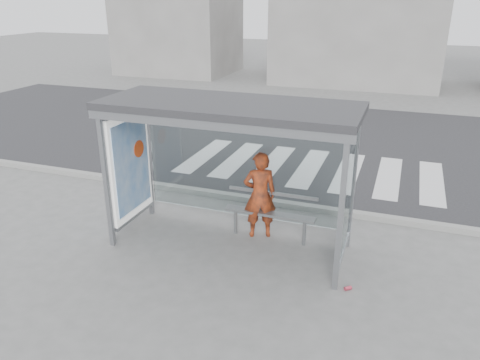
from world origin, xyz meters
name	(u,v)px	position (x,y,z in m)	size (l,w,h in m)	color
ground	(230,245)	(0.00, 0.00, 0.00)	(80.00, 80.00, 0.00)	#626260
road	(310,140)	(0.00, 7.00, 0.00)	(30.00, 10.00, 0.01)	#252528
curb	(262,201)	(0.00, 1.95, 0.06)	(30.00, 0.18, 0.12)	gray
crosswalk	(309,168)	(0.50, 4.50, 0.00)	(6.55, 3.00, 0.00)	silver
bus_shelter	(210,137)	(-0.37, 0.06, 1.98)	(4.25, 1.65, 2.62)	gray
building_left	(178,18)	(-10.00, 18.00, 3.00)	(6.00, 5.00, 6.00)	gray
building_center	(359,32)	(0.00, 18.00, 2.50)	(8.00, 5.00, 5.00)	gray
person	(260,195)	(0.38, 0.55, 0.82)	(0.60, 0.39, 1.65)	orange
bench	(270,213)	(0.59, 0.50, 0.52)	(1.69, 0.31, 0.87)	slate
soda_can	(348,288)	(2.20, -0.67, 0.03)	(0.06, 0.06, 0.11)	#EC455D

